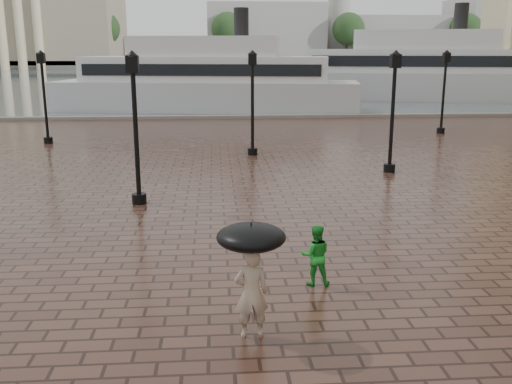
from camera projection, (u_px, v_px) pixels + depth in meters
ground at (476, 378)px, 8.14m from camera, size 300.00×300.00×0.00m
harbour_water at (235, 77)px, 97.14m from camera, size 240.00×240.00×0.00m
quay_edge at (268, 118)px, 39.10m from camera, size 80.00×0.60×0.30m
far_shore at (226, 62)px, 162.68m from camera, size 300.00×60.00×2.00m
museum at (4, 10)px, 140.76m from camera, size 57.00×32.50×26.00m
distant_skyline at (404, 31)px, 154.37m from camera, size 102.50×22.00×33.00m
far_trees at (228, 29)px, 139.36m from camera, size 188.00×8.00×13.50m
street_lamps at (262, 103)px, 24.49m from camera, size 21.44×14.44×4.40m
adult_pedestrian at (251, 293)px, 9.16m from camera, size 0.57×0.40×1.51m
child_pedestrian at (315, 255)px, 11.25m from camera, size 0.63×0.51×1.23m
ferry_near at (206, 80)px, 43.41m from camera, size 23.61×9.51×7.54m
ferry_far at (421, 72)px, 52.65m from camera, size 26.89×12.21×8.58m
umbrella at (251, 237)px, 8.93m from camera, size 1.10×1.10×1.09m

